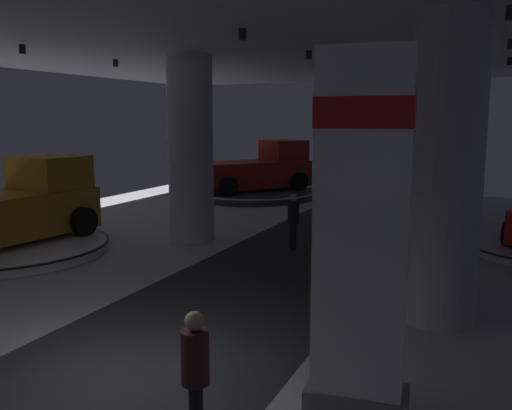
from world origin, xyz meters
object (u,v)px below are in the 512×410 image
Objects in this scene: display_platform_mid_left at (3,248)px; visitor_walking_far at (293,218)px; column_right at (445,172)px; brand_sign_pylon at (362,234)px; display_platform_deep_left at (253,193)px; column_left at (191,150)px; pickup_truck_deep_left at (258,170)px; visitor_walking_near at (195,370)px; pickup_truck_mid_left at (10,208)px.

display_platform_mid_left is 8.06m from visitor_walking_far.
display_platform_mid_left is (-11.48, 0.47, -2.59)m from column_right.
brand_sign_pylon is at bearing -64.81° from visitor_walking_far.
display_platform_deep_left is at bearing 81.69° from display_platform_mid_left.
brand_sign_pylon is at bearing -48.44° from column_left.
visitor_walking_near is at bearing -68.50° from pickup_truck_deep_left.
display_platform_deep_left is (-9.03, 16.97, -2.13)m from brand_sign_pylon.
brand_sign_pylon is at bearing 42.58° from visitor_walking_near.
visitor_walking_far is (7.16, 3.64, 0.75)m from display_platform_mid_left.
visitor_walking_near reaches higher than display_platform_mid_left.
column_left is 3.74m from visitor_walking_far.
brand_sign_pylon is 2.49m from visitor_walking_near.
brand_sign_pylon reaches higher than visitor_walking_near.
column_left is at bearing 151.83° from column_right.
column_right is at bearing -54.87° from pickup_truck_deep_left.
brand_sign_pylon is at bearing -98.80° from column_right.
column_left is 9.65m from pickup_truck_deep_left.
column_right reaches higher than visitor_walking_near.
display_platform_mid_left is at bearing -98.31° from display_platform_deep_left.
pickup_truck_mid_left reaches higher than display_platform_mid_left.
visitor_walking_far reaches higher than display_platform_mid_left.
column_left reaches higher than pickup_truck_mid_left.
column_right is at bearing -28.17° from column_left.
visitor_walking_far is (5.11, -9.30, -0.36)m from pickup_truck_deep_left.
column_left reaches higher than display_platform_deep_left.
pickup_truck_mid_left is at bearing -154.99° from visitor_walking_far.
column_left is 0.90× the size of display_platform_deep_left.
pickup_truck_mid_left is at bearing 147.31° from visitor_walking_near.
column_left is at bearing 120.56° from visitor_walking_near.
display_platform_deep_left is at bearing 112.29° from visitor_walking_near.
display_platform_mid_left is at bearing 148.82° from visitor_walking_near.
column_right is 16.50m from display_platform_deep_left.
pickup_truck_mid_left is (-2.01, -12.62, -0.05)m from pickup_truck_deep_left.
display_platform_deep_left is 10.51m from visitor_walking_far.
display_platform_mid_left is 1.03× the size of pickup_truck_mid_left.
display_platform_mid_left is at bearing -98.98° from pickup_truck_deep_left.
display_platform_deep_left is 12.54m from pickup_truck_mid_left.
column_right is 0.90× the size of display_platform_deep_left.
pickup_truck_deep_left is 10.62m from visitor_walking_far.
column_left is at bearing 42.55° from display_platform_mid_left.
column_right is 1.00× the size of pickup_truck_mid_left.
brand_sign_pylon is at bearing -22.99° from pickup_truck_mid_left.
column_left is at bearing -78.74° from pickup_truck_deep_left.
column_left is at bearing -77.27° from display_platform_deep_left.
pickup_truck_deep_left reaches higher than display_platform_mid_left.
column_right is 8.59m from column_left.
column_right is 1.00× the size of pickup_truck_deep_left.
column_right reaches higher than pickup_truck_mid_left.
column_left is 1.00× the size of pickup_truck_mid_left.
display_platform_deep_left is 3.84× the size of visitor_walking_far.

